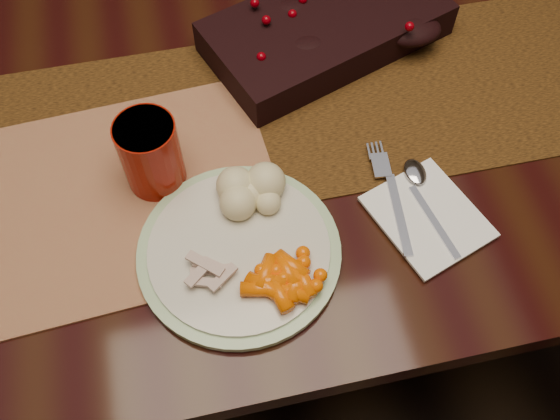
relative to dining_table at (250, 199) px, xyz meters
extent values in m
plane|color=black|center=(0.00, 0.00, -0.38)|extent=(5.00, 5.00, 0.00)
cube|color=black|center=(0.00, 0.00, 0.00)|extent=(1.80, 1.00, 0.75)
cube|color=#301D0A|center=(0.05, -0.10, 0.38)|extent=(1.55, 0.32, 0.00)
cube|color=brown|center=(-0.21, -0.19, 0.38)|extent=(0.46, 0.35, 0.00)
cylinder|color=beige|center=(-0.06, -0.31, 0.39)|extent=(0.26, 0.26, 0.01)
cube|color=white|center=(0.19, -0.31, 0.38)|extent=(0.16, 0.18, 0.00)
cylinder|color=maroon|center=(-0.15, -0.17, 0.43)|extent=(0.09, 0.09, 0.11)
camera|label=1|loc=(-0.08, -0.67, 1.09)|focal=40.00mm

